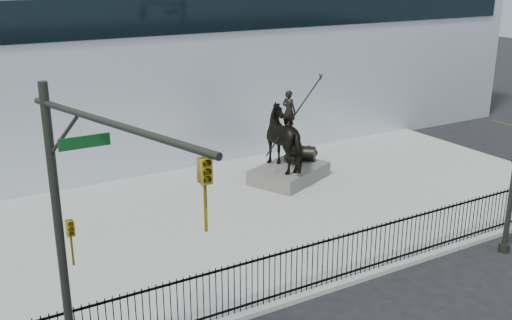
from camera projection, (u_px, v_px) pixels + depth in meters
ground at (339, 314)px, 16.23m from camera, size 120.00×120.00×0.00m
plaza at (221, 221)px, 21.94m from camera, size 30.00×12.00×0.15m
building at (105, 56)px, 31.23m from camera, size 44.00×14.00×9.00m
picket_fence at (313, 265)px, 16.97m from camera, size 22.10×0.10×1.50m
statue_plinth at (289, 173)px, 25.84m from camera, size 3.87×3.34×0.61m
equestrian_statue at (290, 138)px, 25.40m from camera, size 3.85×3.23×3.53m
traffic_signal_left at (83, 244)px, 11.22m from camera, size 1.52×4.84×7.00m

